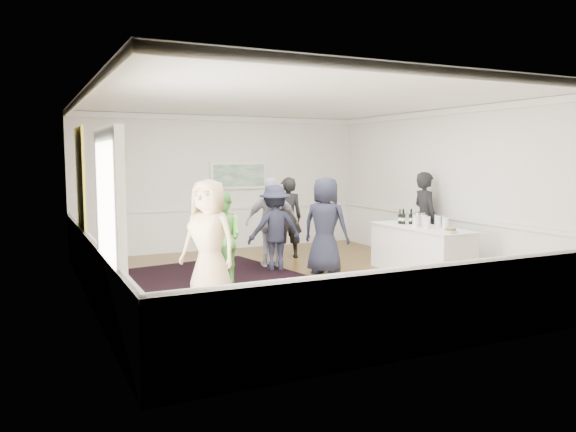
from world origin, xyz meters
name	(u,v)px	position (x,y,z in m)	size (l,w,h in m)	color
floor	(296,282)	(0.00, 0.00, 0.00)	(8.00, 8.00, 0.00)	brown
ceiling	(297,100)	(0.00, 0.00, 3.20)	(7.00, 8.00, 0.02)	white
wall_left	(86,199)	(-3.50, 0.00, 1.60)	(0.02, 8.00, 3.20)	white
wall_right	(451,188)	(3.50, 0.00, 1.60)	(0.02, 8.00, 3.20)	white
wall_back	(223,183)	(0.00, 4.00, 1.60)	(7.00, 0.02, 3.20)	white
wall_front	(455,213)	(0.00, -4.00, 1.60)	(7.00, 0.02, 3.20)	white
wainscoting	(296,254)	(0.00, 0.00, 0.50)	(7.00, 8.00, 1.00)	white
mirror	(81,182)	(-3.45, 1.30, 1.80)	(0.05, 1.25, 1.85)	yellow
doorway	(109,224)	(-3.45, -1.90, 1.42)	(0.10, 1.78, 2.56)	white
landscape_painting	(239,175)	(0.40, 3.95, 1.78)	(1.44, 0.06, 0.66)	white
area_rug	(222,280)	(-1.16, 0.67, 0.01)	(2.98, 3.91, 0.02)	black
serving_table	(421,250)	(2.45, -0.39, 0.46)	(0.85, 2.24, 0.91)	white
bartender	(425,218)	(3.20, 0.42, 0.96)	(0.70, 0.46, 1.91)	black
guest_tan	(209,241)	(-1.84, -0.71, 0.95)	(0.92, 0.60, 1.89)	tan
guest_green	(222,238)	(-1.23, 0.44, 0.82)	(0.79, 0.62, 1.63)	#68C950
guest_lilac	(272,222)	(0.18, 1.46, 0.91)	(1.07, 0.44, 1.82)	silver
guest_dark_a	(275,228)	(0.09, 1.13, 0.84)	(1.08, 0.62, 1.68)	#1D1F31
guest_dark_b	(288,218)	(0.90, 2.25, 0.89)	(0.65, 0.43, 1.78)	black
guest_navy	(325,225)	(0.82, 0.42, 0.92)	(0.90, 0.59, 1.85)	#1D1F31
wine_bottles	(406,216)	(2.45, 0.10, 1.06)	(0.33, 0.22, 0.31)	black
juice_pitchers	(430,222)	(2.46, -0.62, 1.03)	(0.43, 0.64, 0.24)	#68A63B
ice_bucket	(418,219)	(2.55, -0.18, 1.02)	(0.26, 0.26, 0.24)	silver
nut_bowl	(450,231)	(2.34, -1.31, 0.94)	(0.24, 0.24, 0.08)	white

